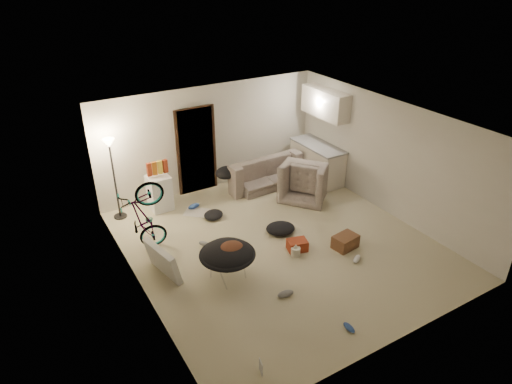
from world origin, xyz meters
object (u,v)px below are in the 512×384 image
armchair (307,182)px  drink_case_b (297,245)px  sofa (261,174)px  mini_fridge (160,193)px  floor_lamp (112,162)px  tv_box (163,261)px  juicer (296,251)px  kitchen_counter (317,163)px  drink_case_a (345,242)px  bicycle (146,233)px  saucer_chair (228,259)px

armchair → drink_case_b: armchair is taller
sofa → mini_fridge: mini_fridge is taller
floor_lamp → drink_case_b: floor_lamp is taller
sofa → armchair: size_ratio=1.85×
tv_box → drink_case_b: (2.49, -0.59, -0.19)m
tv_box → juicer: bearing=-28.8°
kitchen_counter → sofa: bearing=161.7°
floor_lamp → drink_case_a: size_ratio=3.88×
armchair → mini_fridge: size_ratio=1.31×
mini_fridge → drink_case_a: size_ratio=1.70×
drink_case_a → juicer: size_ratio=1.82×
kitchen_counter → tv_box: kitchen_counter is taller
kitchen_counter → drink_case_b: 3.26m
sofa → floor_lamp: bearing=-5.5°
tv_box → mini_fridge: bearing=59.5°
floor_lamp → drink_case_b: (2.59, -2.99, -1.20)m
floor_lamp → drink_case_b: 4.13m
floor_lamp → bicycle: floor_lamp is taller
kitchen_counter → juicer: kitchen_counter is taller
kitchen_counter → floor_lamp: bearing=172.3°
floor_lamp → sofa: (3.47, -0.20, -1.03)m
saucer_chair → drink_case_a: size_ratio=2.10×
mini_fridge → juicer: 3.42m
sofa → drink_case_a: size_ratio=4.14×
sofa → juicer: (-1.02, -2.93, -0.18)m
armchair → drink_case_b: size_ratio=2.81×
bicycle → sofa: bearing=-58.9°
kitchen_counter → armchair: bearing=-141.3°
sofa → bicycle: bearing=19.3°
armchair → drink_case_b: bearing=101.0°
floor_lamp → armchair: floor_lamp is taller
floor_lamp → bicycle: size_ratio=1.18×
bicycle → drink_case_a: (3.33, -1.87, -0.27)m
drink_case_a → saucer_chair: bearing=164.0°
kitchen_counter → juicer: size_ratio=5.86×
drink_case_b → floor_lamp: bearing=145.9°
drink_case_b → drink_case_a: bearing=-10.8°
bicycle → saucer_chair: (0.94, -1.54, 0.01)m
kitchen_counter → mini_fridge: size_ratio=1.89×
kitchen_counter → sofa: 1.44m
bicycle → juicer: size_ratio=6.01×
armchair → drink_case_b: 2.32m
kitchen_counter → mini_fridge: kitchen_counter is taller
armchair → juicer: size_ratio=4.07×
armchair → drink_case_b: (-1.51, -1.75, -0.23)m
saucer_chair → drink_case_a: 2.43m
tv_box → drink_case_a: 3.49m
tv_box → drink_case_a: size_ratio=1.92×
armchair → drink_case_a: 2.27m
armchair → drink_case_a: bearing=124.8°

